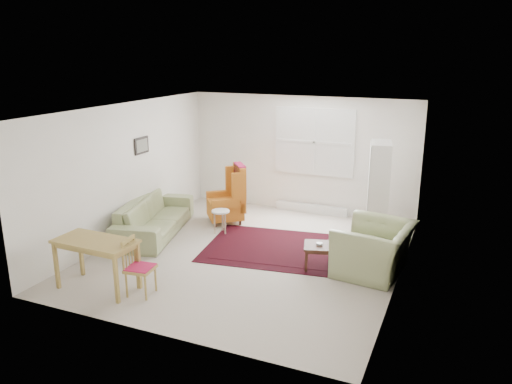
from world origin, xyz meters
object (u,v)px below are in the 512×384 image
at_px(armchair, 374,244).
at_px(desk, 97,264).
at_px(cabinet, 379,190).
at_px(desk_chair, 140,267).
at_px(sofa, 154,210).
at_px(wingback_chair, 225,194).
at_px(coffee_table, 319,256).
at_px(stool, 221,222).

relative_size(armchair, desk, 1.02).
height_order(cabinet, desk_chair, cabinet).
xyz_separation_m(sofa, wingback_chair, (0.95, 1.12, 0.14)).
relative_size(wingback_chair, desk_chair, 1.42).
bearing_deg(wingback_chair, desk, -44.52).
distance_m(coffee_table, desk_chair, 2.84).
bearing_deg(stool, desk, -102.13).
distance_m(wingback_chair, desk_chair, 3.34).
xyz_separation_m(coffee_table, stool, (-2.19, 0.80, 0.03)).
distance_m(cabinet, desk_chair, 4.66).
xyz_separation_m(wingback_chair, stool, (0.21, -0.61, -0.37)).
bearing_deg(stool, cabinet, 21.18).
xyz_separation_m(wingback_chair, coffee_table, (2.40, -1.41, -0.41)).
bearing_deg(desk, desk_chair, 7.27).
bearing_deg(coffee_table, desk, -144.42).
distance_m(sofa, armchair, 4.20).
bearing_deg(desk, coffee_table, 35.58).
height_order(armchair, cabinet, cabinet).
bearing_deg(cabinet, wingback_chair, 178.21).
xyz_separation_m(armchair, wingback_chair, (-3.25, 1.25, 0.12)).
bearing_deg(desk_chair, stool, -4.63).
height_order(sofa, cabinet, cabinet).
distance_m(sofa, desk, 2.35).
bearing_deg(stool, desk_chair, -87.98).
height_order(wingback_chair, stool, wingback_chair).
xyz_separation_m(sofa, stool, (1.16, 0.51, -0.23)).
height_order(armchair, desk_chair, armchair).
bearing_deg(coffee_table, stool, 160.04).
relative_size(wingback_chair, desk, 1.00).
xyz_separation_m(armchair, cabinet, (-0.26, 1.71, 0.42)).
bearing_deg(desk_chair, desk, 90.62).
relative_size(sofa, desk_chair, 2.72).
height_order(sofa, wingback_chair, wingback_chair).
xyz_separation_m(armchair, stool, (-3.04, 0.64, -0.25)).
height_order(armchair, desk, armchair).
height_order(sofa, armchair, armchair).
xyz_separation_m(cabinet, desk, (-3.38, -3.87, -0.52)).
bearing_deg(wingback_chair, stool, -19.02).
bearing_deg(cabinet, stool, -169.46).
bearing_deg(desk, cabinet, 48.88).
relative_size(wingback_chair, stool, 2.61).
bearing_deg(stool, wingback_chair, 108.97).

